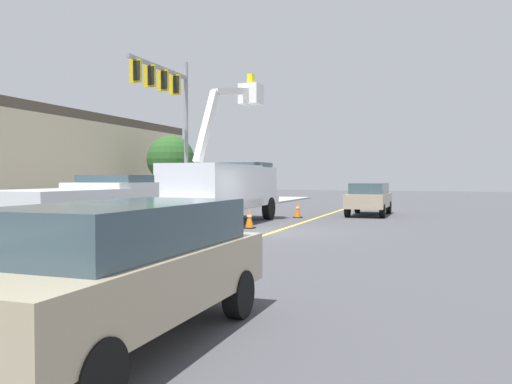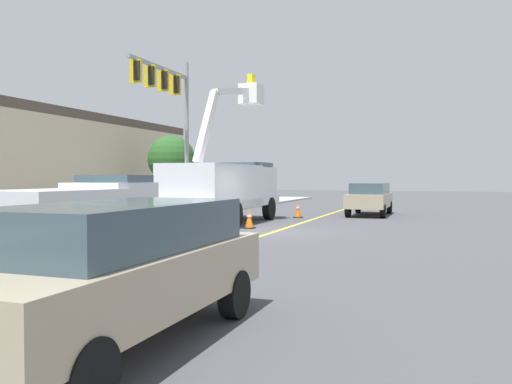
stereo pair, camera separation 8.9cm
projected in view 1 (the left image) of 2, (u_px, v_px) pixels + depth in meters
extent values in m
plane|color=#47474C|center=(274.00, 232.00, 18.99)|extent=(120.00, 120.00, 0.00)
cube|color=#9E9E99|center=(97.00, 224.00, 21.57)|extent=(60.10, 6.60, 0.12)
cube|color=yellow|center=(274.00, 232.00, 18.99)|extent=(49.95, 2.66, 0.01)
cube|color=white|center=(223.00, 203.00, 22.27)|extent=(8.31, 2.91, 0.36)
cube|color=white|center=(245.00, 184.00, 24.72)|extent=(2.74, 2.48, 1.60)
cube|color=#384C56|center=(246.00, 169.00, 24.89)|extent=(1.91, 2.19, 0.64)
cube|color=white|center=(213.00, 186.00, 21.33)|extent=(5.37, 2.76, 1.80)
cube|color=white|center=(206.00, 126.00, 20.39)|extent=(1.48, 0.47, 2.96)
cube|color=white|center=(234.00, 91.00, 22.10)|extent=(2.91, 0.65, 0.72)
cube|color=white|center=(251.00, 94.00, 23.33)|extent=(0.90, 0.90, 0.90)
cube|color=yellow|center=(251.00, 81.00, 23.32)|extent=(0.36, 0.24, 0.60)
cylinder|color=black|center=(225.00, 207.00, 25.37)|extent=(1.06, 0.39, 1.04)
cylinder|color=black|center=(269.00, 208.00, 24.61)|extent=(1.06, 0.39, 1.04)
cylinder|color=black|center=(183.00, 213.00, 21.27)|extent=(1.06, 0.39, 1.04)
cylinder|color=black|center=(234.00, 215.00, 20.52)|extent=(1.06, 0.39, 1.04)
cylinder|color=black|center=(167.00, 216.00, 20.04)|extent=(1.06, 0.39, 1.04)
cylinder|color=black|center=(221.00, 217.00, 19.28)|extent=(1.06, 0.39, 1.04)
cube|color=silver|center=(83.00, 225.00, 13.59)|extent=(5.70, 2.38, 0.30)
cube|color=silver|center=(111.00, 202.00, 14.73)|extent=(2.11, 2.03, 1.10)
cube|color=#384C56|center=(115.00, 185.00, 14.91)|extent=(1.43, 1.83, 0.56)
cube|color=silver|center=(56.00, 212.00, 12.63)|extent=(3.46, 2.27, 1.10)
cylinder|color=black|center=(97.00, 230.00, 15.65)|extent=(0.85, 0.34, 0.84)
cylinder|color=black|center=(152.00, 232.00, 15.02)|extent=(0.85, 0.34, 0.84)
cylinder|color=black|center=(65.00, 248.00, 11.54)|extent=(0.85, 0.34, 0.84)
cube|color=tan|center=(369.00, 200.00, 27.28)|extent=(4.89, 2.14, 0.70)
cube|color=#384C56|center=(370.00, 189.00, 27.40)|extent=(3.54, 1.84, 0.60)
cylinder|color=black|center=(382.00, 211.00, 25.47)|extent=(0.69, 0.27, 0.68)
cylinder|color=black|center=(347.00, 210.00, 26.04)|extent=(0.69, 0.27, 0.68)
cylinder|color=black|center=(389.00, 207.00, 28.54)|extent=(0.69, 0.27, 0.68)
cylinder|color=black|center=(357.00, 207.00, 29.12)|extent=(0.69, 0.27, 0.68)
cube|color=tan|center=(120.00, 280.00, 6.12)|extent=(4.89, 2.14, 0.70)
cube|color=#384C56|center=(127.00, 228.00, 6.25)|extent=(3.54, 1.84, 0.60)
cylinder|color=black|center=(94.00, 377.00, 4.31)|extent=(0.69, 0.27, 0.68)
cylinder|color=black|center=(239.00, 294.00, 7.39)|extent=(0.69, 0.27, 0.68)
cylinder|color=black|center=(135.00, 286.00, 7.96)|extent=(0.69, 0.27, 0.68)
cube|color=black|center=(59.00, 277.00, 10.32)|extent=(0.40, 0.40, 0.04)
cone|color=orange|center=(59.00, 256.00, 10.31)|extent=(0.32, 0.32, 0.81)
cylinder|color=white|center=(59.00, 252.00, 10.31)|extent=(0.20, 0.20, 0.08)
cube|color=black|center=(179.00, 246.00, 15.00)|extent=(0.40, 0.40, 0.04)
cone|color=orange|center=(179.00, 233.00, 14.99)|extent=(0.32, 0.32, 0.71)
cylinder|color=white|center=(179.00, 230.00, 14.98)|extent=(0.20, 0.20, 0.08)
cube|color=black|center=(249.00, 228.00, 20.32)|extent=(0.40, 0.40, 0.04)
cone|color=orange|center=(249.00, 218.00, 20.31)|extent=(0.32, 0.32, 0.73)
cylinder|color=white|center=(249.00, 216.00, 20.31)|extent=(0.20, 0.20, 0.08)
cube|color=black|center=(298.00, 217.00, 25.61)|extent=(0.40, 0.40, 0.04)
cone|color=orange|center=(298.00, 209.00, 25.60)|extent=(0.32, 0.32, 0.76)
cylinder|color=white|center=(298.00, 208.00, 25.60)|extent=(0.20, 0.20, 0.08)
cylinder|color=gray|center=(186.00, 139.00, 26.85)|extent=(0.22, 0.22, 7.92)
cube|color=gray|center=(160.00, 68.00, 24.27)|extent=(5.29, 0.42, 0.16)
cube|color=gold|center=(175.00, 85.00, 25.67)|extent=(0.15, 0.57, 1.00)
cube|color=black|center=(177.00, 85.00, 25.64)|extent=(0.22, 0.33, 0.84)
cube|color=gold|center=(163.00, 81.00, 24.57)|extent=(0.15, 0.57, 1.00)
cube|color=black|center=(165.00, 80.00, 24.53)|extent=(0.22, 0.33, 0.84)
cube|color=gold|center=(150.00, 76.00, 23.46)|extent=(0.15, 0.57, 1.00)
cube|color=black|center=(152.00, 76.00, 23.43)|extent=(0.22, 0.33, 0.84)
cube|color=gold|center=(135.00, 71.00, 22.35)|extent=(0.15, 0.57, 1.00)
cube|color=black|center=(137.00, 71.00, 22.32)|extent=(0.22, 0.33, 0.84)
cube|color=beige|center=(6.00, 167.00, 28.50)|extent=(24.68, 10.17, 5.08)
cube|color=#4C4238|center=(5.00, 116.00, 28.42)|extent=(24.68, 10.17, 0.50)
cylinder|color=brown|center=(171.00, 193.00, 31.07)|extent=(0.32, 0.32, 2.09)
sphere|color=#285623|center=(171.00, 159.00, 31.01)|extent=(2.83, 2.83, 2.83)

